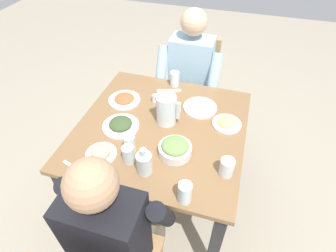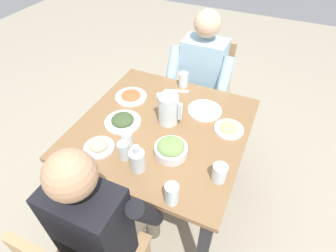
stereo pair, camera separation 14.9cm
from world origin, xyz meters
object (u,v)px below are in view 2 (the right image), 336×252
(water_glass_far_right, at_px, (219,173))
(salt_shaker, at_px, (160,97))
(dining_table, at_px, (162,138))
(chair_far, at_px, (205,86))
(water_pitcher, at_px, (168,109))
(plate_yoghurt, at_px, (205,110))
(salad_bowl, at_px, (171,149))
(plate_fries, at_px, (229,128))
(water_glass_center, at_px, (172,194))
(water_glass_by_pitcher, at_px, (183,80))
(diner_near, at_px, (105,216))
(oil_carafe, at_px, (137,161))
(diner_far, at_px, (198,84))
(water_glass_near_left, at_px, (127,140))
(water_glass_near_right, at_px, (124,151))
(plate_dolmas, at_px, (123,121))
(plate_beans, at_px, (99,146))
(plate_rice_curry, at_px, (131,96))

(water_glass_far_right, xyz_separation_m, salt_shaker, (-0.54, 0.46, -0.02))
(dining_table, distance_m, chair_far, 0.83)
(water_pitcher, distance_m, water_glass_far_right, 0.50)
(water_pitcher, distance_m, plate_yoghurt, 0.26)
(salad_bowl, relative_size, plate_fries, 1.02)
(water_glass_center, bearing_deg, water_glass_by_pitcher, 108.40)
(diner_near, relative_size, water_glass_by_pitcher, 11.01)
(plate_yoghurt, xyz_separation_m, oil_carafe, (-0.17, -0.58, 0.04))
(plate_yoghurt, height_order, salt_shaker, salt_shaker)
(plate_fries, bearing_deg, diner_far, 126.26)
(water_glass_near_left, distance_m, water_glass_near_right, 0.08)
(plate_dolmas, distance_m, water_glass_near_right, 0.28)
(chair_far, bearing_deg, oil_carafe, -89.99)
(water_pitcher, bearing_deg, plate_yoghurt, 46.62)
(dining_table, bearing_deg, water_glass_center, -60.09)
(diner_far, bearing_deg, plate_beans, -106.00)
(salad_bowl, xyz_separation_m, plate_dolmas, (-0.37, 0.11, -0.02))
(water_pitcher, relative_size, water_glass_far_right, 1.95)
(dining_table, relative_size, chair_far, 1.13)
(salad_bowl, bearing_deg, water_glass_center, -65.72)
(water_glass_near_right, height_order, water_glass_far_right, water_glass_near_right)
(plate_beans, bearing_deg, water_glass_near_right, 1.09)
(water_glass_near_right, xyz_separation_m, oil_carafe, (0.10, -0.04, 0.00))
(dining_table, height_order, oil_carafe, oil_carafe)
(water_glass_by_pitcher, bearing_deg, oil_carafe, -85.51)
(water_glass_far_right, bearing_deg, salt_shaker, 139.60)
(plate_fries, bearing_deg, plate_beans, -144.78)
(water_glass_center, bearing_deg, plate_beans, 164.52)
(dining_table, xyz_separation_m, chair_far, (0.02, 0.82, -0.11))
(diner_near, bearing_deg, dining_table, 88.84)
(diner_near, distance_m, water_pitcher, 0.69)
(plate_rice_curry, bearing_deg, water_pitcher, -19.56)
(water_glass_by_pitcher, distance_m, oil_carafe, 0.79)
(plate_yoghurt, xyz_separation_m, water_glass_near_left, (-0.30, -0.47, 0.04))
(diner_near, relative_size, water_glass_far_right, 12.08)
(diner_near, distance_m, water_glass_near_right, 0.34)
(plate_beans, distance_m, water_glass_center, 0.52)
(plate_rice_curry, bearing_deg, oil_carafe, -56.89)
(plate_yoghurt, xyz_separation_m, water_glass_center, (0.07, -0.68, 0.04))
(chair_far, relative_size, water_glass_far_right, 9.05)
(water_glass_far_right, height_order, oil_carafe, oil_carafe)
(plate_beans, relative_size, water_glass_near_right, 1.62)
(diner_near, height_order, plate_fries, diner_near)
(dining_table, bearing_deg, water_glass_near_right, -104.75)
(water_glass_far_right, bearing_deg, water_pitcher, 144.13)
(plate_fries, xyz_separation_m, water_glass_center, (-0.12, -0.58, 0.04))
(plate_yoghurt, bearing_deg, plate_rice_curry, -172.60)
(diner_near, xyz_separation_m, plate_fries, (0.39, 0.74, 0.08))
(salad_bowl, height_order, water_glass_near_right, water_glass_near_right)
(water_glass_center, xyz_separation_m, water_glass_near_right, (-0.34, 0.14, -0.00))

